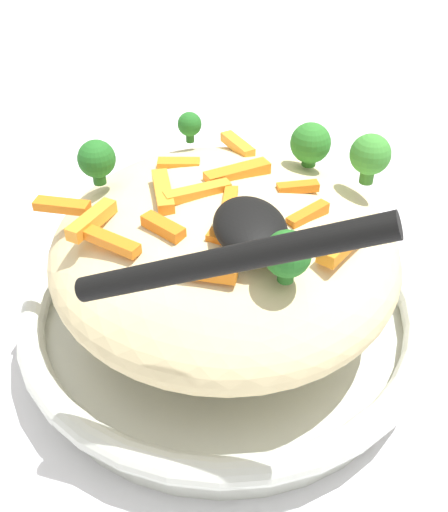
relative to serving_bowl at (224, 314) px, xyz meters
The scene contains 24 objects.
ground_plane 0.02m from the serving_bowl, ahead, with size 2.40×2.40×0.00m, color silver.
serving_bowl is the anchor object (origin of this frame).
pasta_mound 0.06m from the serving_bowl, ahead, with size 0.23×0.23×0.09m, color beige.
carrot_piece_0 0.11m from the serving_bowl, 154.57° to the right, with size 0.03×0.01×0.01m, color orange.
carrot_piece_1 0.10m from the serving_bowl, 102.30° to the right, with size 0.04×0.01×0.01m, color orange.
carrot_piece_2 0.11m from the serving_bowl, 57.59° to the left, with size 0.03×0.01×0.01m, color orange.
carrot_piece_3 0.11m from the serving_bowl, 54.73° to the right, with size 0.03×0.01×0.01m, color orange.
carrot_piece_4 0.12m from the serving_bowl, 15.76° to the right, with size 0.03×0.01×0.01m, color orange.
carrot_piece_5 0.11m from the serving_bowl, 99.95° to the right, with size 0.04×0.01×0.01m, color orange.
carrot_piece_6 0.13m from the serving_bowl, 82.61° to the right, with size 0.04×0.01×0.01m, color orange.
carrot_piece_7 0.12m from the serving_bowl, 162.06° to the left, with size 0.03×0.01×0.01m, color orange.
carrot_piece_8 0.10m from the serving_bowl, 148.11° to the left, with size 0.04×0.01×0.01m, color orange.
carrot_piece_9 0.11m from the serving_bowl, ahead, with size 0.04×0.01×0.01m, color orange.
carrot_piece_10 0.14m from the serving_bowl, 95.99° to the right, with size 0.03×0.01×0.01m, color orange.
carrot_piece_11 0.12m from the serving_bowl, 65.68° to the right, with size 0.04×0.01×0.01m, color orange.
carrot_piece_12 0.10m from the serving_bowl, ahead, with size 0.04×0.01×0.01m, color orange.
carrot_piece_13 0.13m from the serving_bowl, 43.78° to the left, with size 0.04×0.01×0.01m, color orange.
carrot_piece_14 0.11m from the serving_bowl, 88.12° to the left, with size 0.03×0.01×0.01m, color orange.
broccoli_floret_0 0.14m from the serving_bowl, behind, with size 0.02×0.02×0.02m.
broccoli_floret_1 0.14m from the serving_bowl, 116.85° to the right, with size 0.02×0.02×0.03m.
broccoli_floret_2 0.15m from the serving_bowl, 94.93° to the left, with size 0.03×0.03×0.03m.
broccoli_floret_3 0.14m from the serving_bowl, 13.13° to the left, with size 0.02×0.02×0.03m.
broccoli_floret_4 0.13m from the serving_bowl, 119.52° to the left, with size 0.03×0.03×0.03m.
serving_spoon 0.14m from the serving_bowl, ahead, with size 0.12×0.13×0.07m.
Camera 1 is at (0.31, -0.06, 0.32)m, focal length 42.15 mm.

